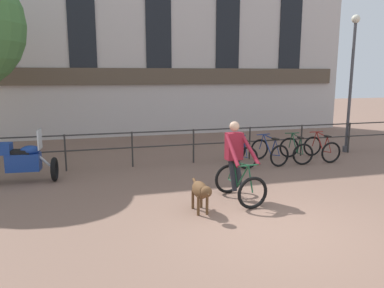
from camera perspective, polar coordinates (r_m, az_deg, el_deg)
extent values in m
plane|color=#7A5B4C|center=(7.00, 12.24, -12.44)|extent=(60.00, 60.00, 0.00)
cylinder|color=#2D2B28|center=(11.10, -18.74, -1.29)|extent=(0.05, 0.05, 1.05)
cylinder|color=#2D2B28|center=(11.15, -9.08, -0.80)|extent=(0.05, 0.05, 1.05)
cylinder|color=#2D2B28|center=(11.50, 0.23, -0.31)|extent=(0.05, 0.05, 1.05)
cylinder|color=#2D2B28|center=(12.14, 8.78, 0.15)|extent=(0.05, 0.05, 1.05)
cylinder|color=#2D2B28|center=(13.02, 16.32, 0.55)|extent=(0.05, 0.05, 1.05)
cylinder|color=#2D2B28|center=(14.10, 22.81, 0.89)|extent=(0.05, 0.05, 1.05)
cylinder|color=#2D2B28|center=(11.42, 0.24, 2.13)|extent=(15.00, 0.04, 0.04)
cylinder|color=#2D2B28|center=(11.49, 0.23, -0.06)|extent=(15.00, 0.04, 0.04)
cube|color=beige|center=(17.11, -5.37, 18.70)|extent=(18.00, 0.60, 10.24)
cube|color=brown|center=(16.59, -4.99, 10.24)|extent=(17.10, 0.12, 0.70)
cube|color=black|center=(16.87, -5.19, 20.58)|extent=(1.10, 0.06, 5.73)
cube|color=black|center=(17.72, 5.53, 20.09)|extent=(1.10, 0.06, 5.73)
cube|color=black|center=(19.06, 14.92, 19.13)|extent=(1.10, 0.06, 5.73)
torus|color=black|center=(7.74, 9.22, -7.36)|extent=(0.68, 0.13, 0.68)
torus|color=black|center=(8.67, 5.58, -5.30)|extent=(0.68, 0.13, 0.68)
cylinder|color=#194C2D|center=(8.03, 7.74, -4.88)|extent=(0.08, 0.49, 0.60)
cylinder|color=#194C2D|center=(8.32, 6.65, -4.55)|extent=(0.06, 0.23, 0.52)
cylinder|color=#194C2D|center=(8.05, 7.45, -2.96)|extent=(0.10, 0.66, 0.10)
cylinder|color=#194C2D|center=(8.48, 6.24, -5.85)|extent=(0.07, 0.44, 0.08)
cylinder|color=#194C2D|center=(8.50, 5.97, -4.02)|extent=(0.05, 0.27, 0.47)
cylinder|color=#194C2D|center=(7.74, 8.91, -5.30)|extent=(0.05, 0.23, 0.54)
cylinder|color=#194C2D|center=(7.76, 8.60, -3.25)|extent=(0.48, 0.08, 0.03)
cube|color=black|center=(8.34, 6.37, -2.56)|extent=(0.14, 0.25, 0.05)
cube|color=maroon|center=(8.27, 6.42, -0.33)|extent=(0.38, 0.25, 0.60)
sphere|color=tan|center=(8.19, 6.49, 2.69)|extent=(0.22, 0.22, 0.22)
cylinder|color=maroon|center=(7.89, 6.15, -0.96)|extent=(0.08, 0.71, 0.60)
cylinder|color=maroon|center=(8.08, 8.81, -0.74)|extent=(0.21, 0.72, 0.60)
cylinder|color=black|center=(8.29, 6.21, -4.77)|extent=(0.17, 0.32, 0.69)
cylinder|color=black|center=(8.34, 7.08, -4.27)|extent=(0.11, 0.30, 0.58)
ellipsoid|color=brown|center=(7.47, 1.20, -6.98)|extent=(0.28, 0.61, 0.33)
cylinder|color=brown|center=(7.24, 1.76, -7.36)|extent=(0.18, 0.17, 0.19)
sphere|color=brown|center=(7.06, 2.21, -7.29)|extent=(0.21, 0.21, 0.21)
cone|color=brown|center=(6.98, 2.45, -7.65)|extent=(0.12, 0.13, 0.12)
cylinder|color=brown|center=(7.79, 0.43, -5.74)|extent=(0.06, 0.20, 0.12)
cylinder|color=brown|center=(7.35, 0.96, -9.40)|extent=(0.06, 0.06, 0.39)
cylinder|color=brown|center=(7.40, 2.31, -9.27)|extent=(0.06, 0.06, 0.39)
cylinder|color=brown|center=(7.71, 0.13, -8.45)|extent=(0.06, 0.06, 0.39)
cylinder|color=brown|center=(7.75, 1.42, -8.33)|extent=(0.06, 0.06, 0.39)
torus|color=black|center=(10.22, -20.22, -3.62)|extent=(0.17, 0.63, 0.62)
cube|color=navy|center=(10.32, -24.28, -2.53)|extent=(0.83, 0.47, 0.44)
ellipsoid|color=navy|center=(10.22, -23.43, -0.86)|extent=(0.51, 0.36, 0.24)
cube|color=black|center=(10.29, -24.93, -1.08)|extent=(0.58, 0.35, 0.10)
cylinder|color=#B2B2B7|center=(10.21, -21.30, -2.64)|extent=(0.41, 0.09, 0.41)
cube|color=silver|center=(10.12, -22.22, 0.68)|extent=(0.07, 0.44, 0.50)
cube|color=navy|center=(10.36, -26.68, -0.64)|extent=(0.35, 0.39, 0.28)
torus|color=black|center=(11.86, 6.68, -1.01)|extent=(0.66, 0.11, 0.66)
torus|color=black|center=(10.89, 8.40, -2.11)|extent=(0.66, 0.11, 0.66)
cylinder|color=navy|center=(11.43, 7.35, -0.28)|extent=(0.07, 0.47, 0.58)
cylinder|color=navy|center=(11.15, 7.86, -0.75)|extent=(0.05, 0.22, 0.51)
cylinder|color=navy|center=(11.30, 7.53, 0.86)|extent=(0.08, 0.63, 0.10)
cylinder|color=navy|center=(11.09, 8.03, -2.00)|extent=(0.06, 0.42, 0.07)
cylinder|color=navy|center=(10.95, 8.23, -0.84)|extent=(0.04, 0.25, 0.46)
cylinder|color=navy|center=(11.72, 6.85, 0.12)|extent=(0.04, 0.21, 0.52)
cylinder|color=navy|center=(11.59, 7.03, 1.28)|extent=(0.48, 0.06, 0.03)
cube|color=black|center=(11.01, 8.06, 0.52)|extent=(0.14, 0.25, 0.05)
torus|color=black|center=(12.18, 10.24, -0.80)|extent=(0.66, 0.15, 0.66)
torus|color=black|center=(11.35, 13.18, -1.76)|extent=(0.66, 0.15, 0.66)
cylinder|color=navy|center=(11.81, 11.38, -0.06)|extent=(0.10, 0.47, 0.58)
cylinder|color=navy|center=(11.56, 12.26, -0.48)|extent=(0.06, 0.22, 0.51)
cylinder|color=navy|center=(11.69, 11.69, 1.05)|extent=(0.12, 0.63, 0.10)
cylinder|color=navy|center=(11.52, 12.55, -1.67)|extent=(0.08, 0.42, 0.07)
cylinder|color=navy|center=(11.39, 12.88, -0.55)|extent=(0.06, 0.25, 0.46)
cylinder|color=navy|center=(12.06, 10.53, 0.31)|extent=(0.06, 0.21, 0.52)
cylinder|color=navy|center=(11.94, 10.82, 1.45)|extent=(0.48, 0.10, 0.03)
cube|color=black|center=(11.44, 12.59, 0.75)|extent=(0.15, 0.25, 0.05)
torus|color=black|center=(12.68, 14.57, -0.52)|extent=(0.66, 0.14, 0.66)
torus|color=black|center=(11.74, 16.55, -1.51)|extent=(0.66, 0.14, 0.66)
cylinder|color=#194C2D|center=(12.27, 15.36, 0.17)|extent=(0.09, 0.47, 0.58)
cylinder|color=#194C2D|center=(11.99, 15.95, -0.26)|extent=(0.06, 0.22, 0.51)
cylinder|color=#194C2D|center=(12.14, 15.60, 1.24)|extent=(0.11, 0.63, 0.10)
cylinder|color=#194C2D|center=(11.93, 16.12, -1.41)|extent=(0.08, 0.42, 0.07)
cylinder|color=#194C2D|center=(11.80, 16.37, -0.33)|extent=(0.05, 0.25, 0.46)
cylinder|color=#194C2D|center=(12.55, 14.79, 0.54)|extent=(0.05, 0.21, 0.52)
cylinder|color=#194C2D|center=(12.42, 15.02, 1.62)|extent=(0.48, 0.09, 0.03)
cube|color=black|center=(11.86, 16.20, 0.92)|extent=(0.15, 0.25, 0.05)
torus|color=black|center=(13.14, 17.88, -0.31)|extent=(0.66, 0.08, 0.66)
torus|color=black|center=(12.28, 20.41, -1.22)|extent=(0.66, 0.08, 0.66)
cylinder|color=maroon|center=(12.76, 18.89, 0.37)|extent=(0.05, 0.47, 0.58)
cylinder|color=maroon|center=(12.51, 19.64, -0.03)|extent=(0.04, 0.22, 0.51)
cylinder|color=maroon|center=(12.64, 19.18, 1.40)|extent=(0.05, 0.63, 0.10)
cylinder|color=maroon|center=(12.45, 19.87, -1.14)|extent=(0.04, 0.42, 0.07)
cylinder|color=maroon|center=(12.33, 20.18, -0.10)|extent=(0.03, 0.25, 0.46)
cylinder|color=maroon|center=(13.02, 18.15, 0.72)|extent=(0.03, 0.21, 0.52)
cylinder|color=maroon|center=(12.90, 18.44, 1.76)|extent=(0.48, 0.05, 0.03)
cube|color=black|center=(12.38, 19.96, 1.10)|extent=(0.13, 0.24, 0.05)
cylinder|color=#424247|center=(14.28, 22.38, -0.70)|extent=(0.22, 0.22, 0.20)
cylinder|color=#424247|center=(14.04, 22.99, 7.71)|extent=(0.10, 0.10, 4.39)
sphere|color=silver|center=(14.15, 23.70, 17.06)|extent=(0.28, 0.28, 0.28)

